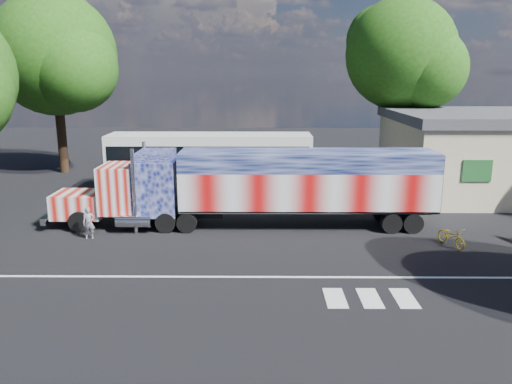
{
  "coord_description": "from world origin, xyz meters",
  "views": [
    {
      "loc": [
        0.19,
        -20.73,
        7.59
      ],
      "look_at": [
        0.0,
        3.0,
        1.9
      ],
      "focal_mm": 35.0,
      "sensor_mm": 36.0,
      "label": 1
    }
  ],
  "objects_px": {
    "bicycle": "(451,236)",
    "tree_ne_a": "(403,55)",
    "tree_nw_a": "(56,55)",
    "coach_bus": "(210,162)",
    "semi_truck": "(259,185)",
    "woman": "(89,223)"
  },
  "relations": [
    {
      "from": "tree_ne_a",
      "to": "woman",
      "type": "bearing_deg",
      "value": -140.94
    },
    {
      "from": "semi_truck",
      "to": "bicycle",
      "type": "distance_m",
      "value": 9.27
    },
    {
      "from": "woman",
      "to": "tree_nw_a",
      "type": "bearing_deg",
      "value": 95.82
    },
    {
      "from": "semi_truck",
      "to": "tree_nw_a",
      "type": "relative_size",
      "value": 1.44
    },
    {
      "from": "woman",
      "to": "bicycle",
      "type": "height_order",
      "value": "woman"
    },
    {
      "from": "coach_bus",
      "to": "woman",
      "type": "height_order",
      "value": "coach_bus"
    },
    {
      "from": "bicycle",
      "to": "tree_ne_a",
      "type": "height_order",
      "value": "tree_ne_a"
    },
    {
      "from": "bicycle",
      "to": "tree_nw_a",
      "type": "bearing_deg",
      "value": 125.13
    },
    {
      "from": "tree_ne_a",
      "to": "tree_nw_a",
      "type": "relative_size",
      "value": 0.95
    },
    {
      "from": "tree_nw_a",
      "to": "woman",
      "type": "bearing_deg",
      "value": -65.9
    },
    {
      "from": "semi_truck",
      "to": "bicycle",
      "type": "relative_size",
      "value": 11.13
    },
    {
      "from": "semi_truck",
      "to": "tree_nw_a",
      "type": "height_order",
      "value": "tree_nw_a"
    },
    {
      "from": "coach_bus",
      "to": "tree_ne_a",
      "type": "height_order",
      "value": "tree_ne_a"
    },
    {
      "from": "bicycle",
      "to": "tree_ne_a",
      "type": "xyz_separation_m",
      "value": [
        1.64,
        15.73,
        8.37
      ]
    },
    {
      "from": "semi_truck",
      "to": "coach_bus",
      "type": "bearing_deg",
      "value": 113.04
    },
    {
      "from": "coach_bus",
      "to": "bicycle",
      "type": "relative_size",
      "value": 7.46
    },
    {
      "from": "semi_truck",
      "to": "bicycle",
      "type": "xyz_separation_m",
      "value": [
        8.63,
        -2.95,
        -1.67
      ]
    },
    {
      "from": "semi_truck",
      "to": "tree_ne_a",
      "type": "relative_size",
      "value": 1.51
    },
    {
      "from": "semi_truck",
      "to": "woman",
      "type": "height_order",
      "value": "semi_truck"
    },
    {
      "from": "coach_bus",
      "to": "semi_truck",
      "type": "bearing_deg",
      "value": -66.96
    },
    {
      "from": "bicycle",
      "to": "tree_nw_a",
      "type": "xyz_separation_m",
      "value": [
        -23.75,
        16.94,
        8.42
      ]
    },
    {
      "from": "woman",
      "to": "tree_ne_a",
      "type": "xyz_separation_m",
      "value": [
        18.23,
        14.8,
        8.07
      ]
    }
  ]
}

